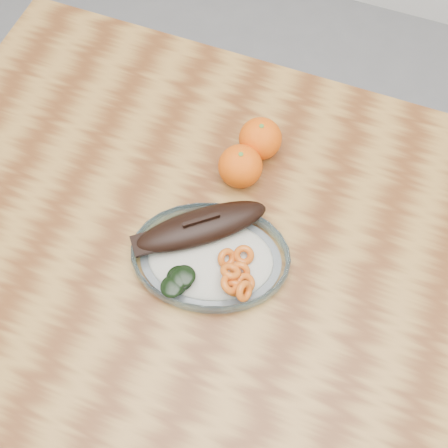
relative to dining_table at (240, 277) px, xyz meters
The scene contains 5 objects.
ground 0.65m from the dining_table, ahead, with size 3.00×3.00×0.00m, color slate.
dining_table is the anchor object (origin of this frame).
plated_meal 0.13m from the dining_table, 148.67° to the right, with size 0.55×0.55×0.08m.
orange_left 0.20m from the dining_table, 111.08° to the left, with size 0.07×0.07×0.07m, color #FA4B05.
orange_right 0.24m from the dining_table, 101.02° to the left, with size 0.07×0.07×0.07m, color #FA4B05.
Camera 1 is at (0.10, -0.35, 1.58)m, focal length 45.00 mm.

